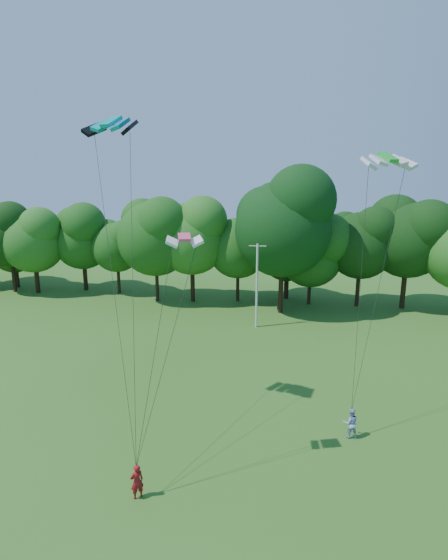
# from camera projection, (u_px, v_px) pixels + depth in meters

# --- Properties ---
(utility_pole) EXTENTS (1.66, 0.21, 8.27)m
(utility_pole) POSITION_uv_depth(u_px,v_px,m) (257.00, 285.00, 42.01)
(utility_pole) COLOR beige
(utility_pole) RESTS_ON ground
(kite_flyer_left) EXTENTS (0.74, 0.72, 1.71)m
(kite_flyer_left) POSITION_uv_depth(u_px,v_px,m) (137.00, 481.00, 20.00)
(kite_flyer_left) COLOR maroon
(kite_flyer_left) RESTS_ON ground
(kite_flyer_right) EXTENTS (0.95, 0.78, 1.77)m
(kite_flyer_right) POSITION_uv_depth(u_px,v_px,m) (351.00, 423.00, 24.68)
(kite_flyer_right) COLOR #9CADD9
(kite_flyer_right) RESTS_ON ground
(kite_teal) EXTENTS (3.19, 1.99, 0.74)m
(kite_teal) POSITION_uv_depth(u_px,v_px,m) (111.00, 122.00, 23.35)
(kite_teal) COLOR #05969F
(kite_teal) RESTS_ON ground
(kite_green) EXTENTS (3.12, 2.32, 0.64)m
(kite_green) POSITION_uv_depth(u_px,v_px,m) (388.00, 157.00, 23.67)
(kite_green) COLOR green
(kite_green) RESTS_ON ground
(kite_pink) EXTENTS (1.82, 1.28, 0.31)m
(kite_pink) POSITION_uv_depth(u_px,v_px,m) (184.00, 237.00, 19.42)
(kite_pink) COLOR #EA4173
(kite_pink) RESTS_ON ground
(tree_back_west) EXTENTS (6.81, 6.81, 9.91)m
(tree_back_west) POSITION_uv_depth(u_px,v_px,m) (13.00, 241.00, 56.81)
(tree_back_west) COLOR #392217
(tree_back_west) RESTS_ON ground
(tree_back_center) EXTENTS (11.06, 11.06, 16.09)m
(tree_back_center) POSITION_uv_depth(u_px,v_px,m) (283.00, 220.00, 45.19)
(tree_back_center) COLOR #311C13
(tree_back_center) RESTS_ON ground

